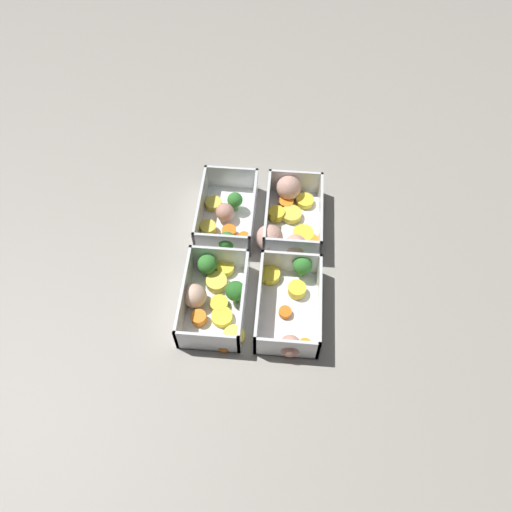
# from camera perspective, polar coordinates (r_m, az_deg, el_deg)

# --- Properties ---
(ground_plane) EXTENTS (4.00, 4.00, 0.00)m
(ground_plane) POSITION_cam_1_polar(r_m,az_deg,el_deg) (0.92, 0.00, -0.70)
(ground_plane) COLOR gray
(container_near_left) EXTENTS (0.18, 0.11, 0.06)m
(container_near_left) POSITION_cam_1_polar(r_m,az_deg,el_deg) (0.96, -3.44, 4.53)
(container_near_left) COLOR white
(container_near_left) RESTS_ON ground_plane
(container_near_right) EXTENTS (0.19, 0.13, 0.06)m
(container_near_right) POSITION_cam_1_polar(r_m,az_deg,el_deg) (0.86, -4.84, -4.58)
(container_near_right) COLOR white
(container_near_right) RESTS_ON ground_plane
(container_far_left) EXTENTS (0.19, 0.12, 0.06)m
(container_far_left) POSITION_cam_1_polar(r_m,az_deg,el_deg) (0.95, 3.71, 4.30)
(container_far_left) COLOR white
(container_far_left) RESTS_ON ground_plane
(container_far_right) EXTENTS (0.19, 0.12, 0.06)m
(container_far_right) POSITION_cam_1_polar(r_m,az_deg,el_deg) (0.85, 3.91, -5.45)
(container_far_right) COLOR white
(container_far_right) RESTS_ON ground_plane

